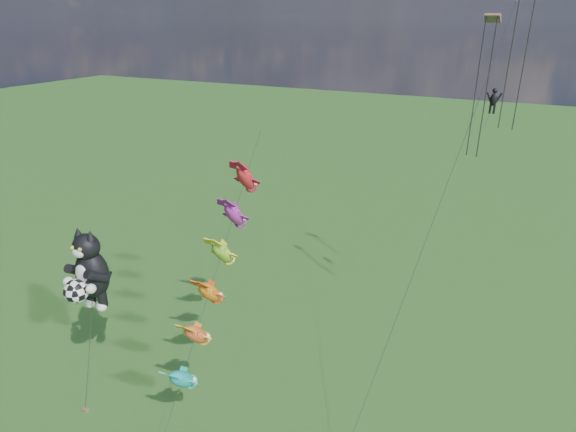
% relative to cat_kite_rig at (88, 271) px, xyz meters
% --- Properties ---
extents(ground, '(300.00, 300.00, 0.00)m').
position_rel_cat_kite_rig_xyz_m(ground, '(-0.54, -4.77, -9.02)').
color(ground, '#134110').
extents(cat_kite_rig, '(2.67, 4.25, 11.92)m').
position_rel_cat_kite_rig_xyz_m(cat_kite_rig, '(0.00, 0.00, 0.00)').
color(cat_kite_rig, brown).
rests_on(cat_kite_rig, ground).
extents(fish_windsock_rig, '(1.70, 15.93, 16.98)m').
position_rel_cat_kite_rig_xyz_m(fish_windsock_rig, '(7.98, 2.70, 0.53)').
color(fish_windsock_rig, brown).
rests_on(fish_windsock_rig, ground).
extents(parafoil_rig, '(5.98, 16.91, 27.99)m').
position_rel_cat_kite_rig_xyz_m(parafoil_rig, '(21.47, 14.18, 11.12)').
color(parafoil_rig, brown).
rests_on(parafoil_rig, ground).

